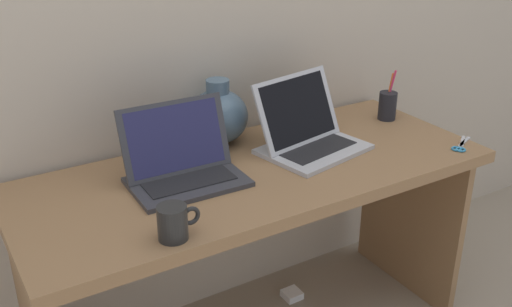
{
  "coord_description": "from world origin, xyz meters",
  "views": [
    {
      "loc": [
        -0.88,
        -1.45,
        1.52
      ],
      "look_at": [
        0.0,
        0.0,
        0.76
      ],
      "focal_mm": 41.89,
      "sensor_mm": 36.0,
      "label": 1
    }
  ],
  "objects_px": {
    "green_vase": "(218,115)",
    "coffee_mug": "(174,222)",
    "laptop_left": "(182,161)",
    "laptop_right": "(306,131)",
    "power_brick": "(292,294)",
    "scissors": "(460,146)",
    "pen_cup": "(388,105)"
  },
  "relations": [
    {
      "from": "power_brick",
      "to": "laptop_left",
      "type": "bearing_deg",
      "value": -168.44
    },
    {
      "from": "laptop_right",
      "to": "pen_cup",
      "type": "height_order",
      "value": "laptop_right"
    },
    {
      "from": "laptop_right",
      "to": "pen_cup",
      "type": "distance_m",
      "value": 0.43
    },
    {
      "from": "laptop_left",
      "to": "power_brick",
      "type": "xyz_separation_m",
      "value": [
        0.49,
        0.1,
        -0.75
      ]
    },
    {
      "from": "pen_cup",
      "to": "laptop_right",
      "type": "bearing_deg",
      "value": -171.46
    },
    {
      "from": "green_vase",
      "to": "power_brick",
      "type": "height_order",
      "value": "green_vase"
    },
    {
      "from": "scissors",
      "to": "pen_cup",
      "type": "bearing_deg",
      "value": 95.32
    },
    {
      "from": "pen_cup",
      "to": "power_brick",
      "type": "relative_size",
      "value": 2.72
    },
    {
      "from": "laptop_left",
      "to": "laptop_right",
      "type": "xyz_separation_m",
      "value": [
        0.46,
        -0.0,
        0.0
      ]
    },
    {
      "from": "green_vase",
      "to": "coffee_mug",
      "type": "xyz_separation_m",
      "value": [
        -0.39,
        -0.49,
        -0.05
      ]
    },
    {
      "from": "laptop_left",
      "to": "pen_cup",
      "type": "relative_size",
      "value": 1.78
    },
    {
      "from": "laptop_left",
      "to": "laptop_right",
      "type": "height_order",
      "value": "laptop_right"
    },
    {
      "from": "scissors",
      "to": "power_brick",
      "type": "relative_size",
      "value": 2.0
    },
    {
      "from": "green_vase",
      "to": "coffee_mug",
      "type": "bearing_deg",
      "value": -128.44
    },
    {
      "from": "laptop_right",
      "to": "coffee_mug",
      "type": "xyz_separation_m",
      "value": [
        -0.61,
        -0.29,
        -0.02
      ]
    },
    {
      "from": "scissors",
      "to": "power_brick",
      "type": "distance_m",
      "value": 0.89
    },
    {
      "from": "pen_cup",
      "to": "power_brick",
      "type": "xyz_separation_m",
      "value": [
        -0.39,
        0.04,
        -0.75
      ]
    },
    {
      "from": "coffee_mug",
      "to": "pen_cup",
      "type": "height_order",
      "value": "pen_cup"
    },
    {
      "from": "green_vase",
      "to": "coffee_mug",
      "type": "relative_size",
      "value": 1.94
    },
    {
      "from": "coffee_mug",
      "to": "scissors",
      "type": "height_order",
      "value": "coffee_mug"
    },
    {
      "from": "laptop_left",
      "to": "power_brick",
      "type": "bearing_deg",
      "value": 11.56
    },
    {
      "from": "coffee_mug",
      "to": "power_brick",
      "type": "relative_size",
      "value": 1.64
    },
    {
      "from": "laptop_right",
      "to": "green_vase",
      "type": "distance_m",
      "value": 0.3
    },
    {
      "from": "green_vase",
      "to": "power_brick",
      "type": "bearing_deg",
      "value": -21.11
    },
    {
      "from": "laptop_left",
      "to": "scissors",
      "type": "relative_size",
      "value": 2.43
    },
    {
      "from": "laptop_left",
      "to": "coffee_mug",
      "type": "xyz_separation_m",
      "value": [
        -0.16,
        -0.29,
        -0.02
      ]
    },
    {
      "from": "laptop_left",
      "to": "green_vase",
      "type": "xyz_separation_m",
      "value": [
        0.23,
        0.2,
        0.04
      ]
    },
    {
      "from": "scissors",
      "to": "laptop_right",
      "type": "bearing_deg",
      "value": 149.38
    },
    {
      "from": "laptop_left",
      "to": "green_vase",
      "type": "height_order",
      "value": "laptop_left"
    },
    {
      "from": "green_vase",
      "to": "scissors",
      "type": "bearing_deg",
      "value": -34.67
    },
    {
      "from": "laptop_right",
      "to": "coffee_mug",
      "type": "bearing_deg",
      "value": -154.83
    },
    {
      "from": "green_vase",
      "to": "pen_cup",
      "type": "height_order",
      "value": "green_vase"
    }
  ]
}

